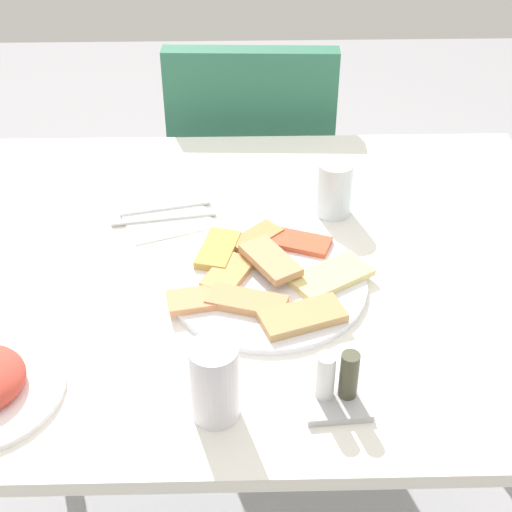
# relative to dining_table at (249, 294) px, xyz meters

# --- Properties ---
(ground_plane) EXTENTS (6.00, 6.00, 0.00)m
(ground_plane) POSITION_rel_dining_table_xyz_m (0.00, 0.00, -0.67)
(ground_plane) COLOR #A5A3AA
(dining_table) EXTENTS (1.18, 0.91, 0.75)m
(dining_table) POSITION_rel_dining_table_xyz_m (0.00, 0.00, 0.00)
(dining_table) COLOR white
(dining_table) RESTS_ON ground_plane
(dining_chair) EXTENTS (0.44, 0.44, 0.91)m
(dining_chair) POSITION_rel_dining_table_xyz_m (0.02, 0.67, -0.16)
(dining_chair) COLOR #2D6B4F
(dining_chair) RESTS_ON ground_plane
(pide_platter) EXTENTS (0.35, 0.33, 0.04)m
(pide_platter) POSITION_rel_dining_table_xyz_m (0.03, -0.07, 0.09)
(pide_platter) COLOR white
(pide_platter) RESTS_ON dining_table
(soda_can) EXTENTS (0.09, 0.09, 0.12)m
(soda_can) POSITION_rel_dining_table_xyz_m (-0.05, -0.35, 0.14)
(soda_can) COLOR silver
(soda_can) RESTS_ON dining_table
(drinking_glass) EXTENTS (0.07, 0.07, 0.11)m
(drinking_glass) POSITION_rel_dining_table_xyz_m (0.16, 0.15, 0.13)
(drinking_glass) COLOR silver
(drinking_glass) RESTS_ON dining_table
(paper_napkin) EXTENTS (0.20, 0.20, 0.00)m
(paper_napkin) POSITION_rel_dining_table_xyz_m (-0.16, 0.14, 0.08)
(paper_napkin) COLOR white
(paper_napkin) RESTS_ON dining_table
(fork) EXTENTS (0.20, 0.04, 0.00)m
(fork) POSITION_rel_dining_table_xyz_m (-0.16, 0.13, 0.08)
(fork) COLOR silver
(fork) RESTS_ON paper_napkin
(spoon) EXTENTS (0.17, 0.05, 0.00)m
(spoon) POSITION_rel_dining_table_xyz_m (-0.16, 0.16, 0.08)
(spoon) COLOR silver
(spoon) RESTS_ON paper_napkin
(condiment_caddy) EXTENTS (0.10, 0.10, 0.09)m
(condiment_caddy) POSITION_rel_dining_table_xyz_m (0.12, -0.33, 0.10)
(condiment_caddy) COLOR #B2B2B7
(condiment_caddy) RESTS_ON dining_table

